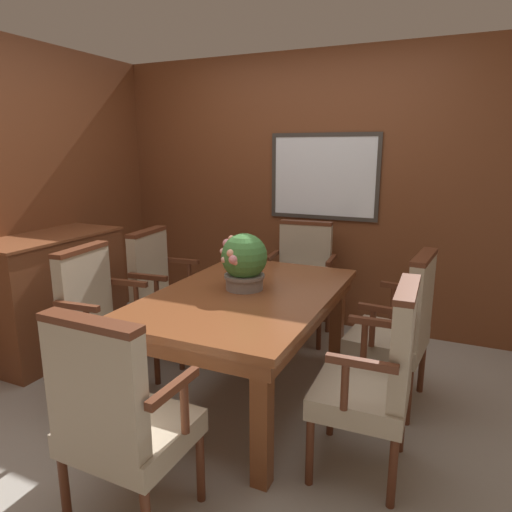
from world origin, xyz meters
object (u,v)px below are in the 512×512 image
at_px(dining_table, 246,306).
at_px(potted_plant, 244,261).
at_px(chair_left_far, 162,288).
at_px(sideboard_cabinet, 54,294).
at_px(chair_head_far, 302,275).
at_px(chair_right_far, 400,324).
at_px(chair_left_near, 100,317).
at_px(chair_head_near, 118,415).
at_px(chair_right_near, 378,374).

height_order(dining_table, potted_plant, potted_plant).
height_order(chair_left_far, sideboard_cabinet, chair_left_far).
relative_size(chair_head_far, chair_right_far, 1.00).
bearing_deg(chair_right_far, chair_head_far, -126.38).
bearing_deg(potted_plant, chair_left_near, -155.20).
bearing_deg(chair_head_near, chair_right_far, -120.29).
height_order(dining_table, chair_right_near, chair_right_near).
bearing_deg(chair_head_near, chair_head_far, -88.99).
bearing_deg(chair_head_near, chair_left_far, -58.97).
distance_m(chair_left_far, chair_left_near, 0.69).
distance_m(dining_table, chair_right_near, 0.97).
relative_size(chair_head_far, potted_plant, 2.77).
distance_m(dining_table, sideboard_cabinet, 1.73).
bearing_deg(dining_table, potted_plant, 127.41).
height_order(chair_left_far, chair_right_far, same).
relative_size(chair_left_near, potted_plant, 2.77).
distance_m(chair_right_far, chair_left_near, 1.93).
bearing_deg(chair_right_far, chair_right_near, 3.71).
distance_m(chair_left_near, potted_plant, 1.01).
height_order(chair_left_far, chair_right_near, same).
relative_size(chair_head_far, chair_left_far, 1.00).
xyz_separation_m(chair_right_far, chair_left_near, (-1.80, -0.69, 0.00)).
relative_size(chair_head_near, sideboard_cabinet, 0.89).
height_order(dining_table, sideboard_cabinet, sideboard_cabinet).
xyz_separation_m(chair_head_far, sideboard_cabinet, (-1.70, -1.14, -0.06)).
distance_m(chair_head_far, chair_left_far, 1.20).
relative_size(dining_table, chair_right_far, 1.62).
relative_size(dining_table, chair_head_far, 1.62).
bearing_deg(chair_right_far, chair_left_far, -85.02).
bearing_deg(dining_table, chair_right_far, 20.69).
relative_size(chair_right_near, chair_right_far, 1.00).
height_order(dining_table, chair_head_far, chair_head_far).
bearing_deg(chair_head_far, chair_left_near, -124.99).
height_order(chair_head_far, chair_left_near, same).
height_order(chair_head_near, chair_left_far, same).
height_order(dining_table, chair_left_far, chair_left_far).
height_order(chair_left_far, chair_left_near, same).
bearing_deg(chair_left_near, chair_head_near, -139.38).
relative_size(chair_right_far, chair_left_near, 1.00).
height_order(chair_head_near, sideboard_cabinet, chair_head_near).
distance_m(dining_table, chair_head_near, 1.19).
distance_m(chair_right_near, sideboard_cabinet, 2.65).
bearing_deg(dining_table, chair_head_far, 90.93).
relative_size(chair_left_far, potted_plant, 2.77).
height_order(chair_head_far, sideboard_cabinet, chair_head_far).
distance_m(chair_left_far, chair_right_near, 1.94).
height_order(chair_right_far, chair_left_near, same).
distance_m(chair_right_near, chair_right_far, 0.72).
bearing_deg(chair_right_far, sideboard_cabinet, -77.99).
height_order(chair_right_near, chair_left_near, same).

